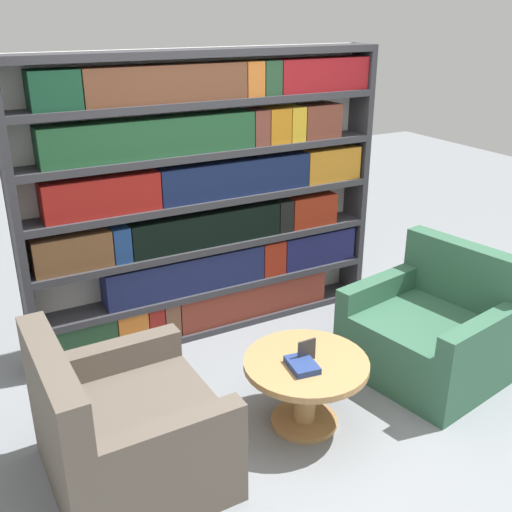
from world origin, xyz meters
TOP-DOWN VIEW (x-y plane):
  - ground_plane at (0.00, 0.00)m, footprint 14.00×14.00m
  - bookshelf at (0.01, 1.44)m, footprint 2.71×0.30m
  - armchair_left at (-1.09, 0.13)m, footprint 0.88×0.94m
  - armchair_right at (1.05, 0.14)m, footprint 1.01×1.06m
  - coffee_table at (-0.02, 0.06)m, footprint 0.74×0.74m
  - table_sign at (-0.02, 0.06)m, footprint 0.12×0.06m
  - stray_book at (-0.08, 0.01)m, footprint 0.17×0.22m

SIDE VIEW (x-z plane):
  - ground_plane at x=0.00m, z-range 0.00..0.00m
  - armchair_left at x=-1.09m, z-range -0.14..0.72m
  - armchair_right at x=1.05m, z-range -0.14..0.72m
  - coffee_table at x=-0.02m, z-range 0.09..0.53m
  - stray_book at x=-0.08m, z-range 0.44..0.48m
  - table_sign at x=-0.02m, z-range 0.43..0.56m
  - bookshelf at x=0.01m, z-range -0.01..2.08m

